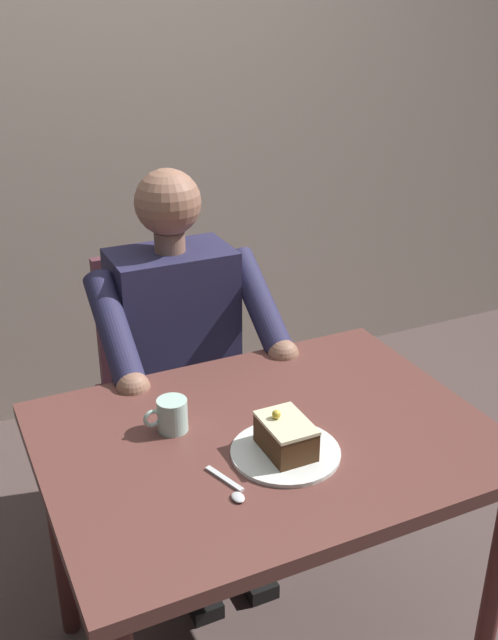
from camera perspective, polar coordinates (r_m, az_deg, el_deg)
The scene contains 8 objects.
cafe_rear_panel at distance 2.94m, azimuth -13.41°, elevation 20.68°, with size 6.40×0.12×3.00m, color #AE9B8D.
dining_table at distance 1.76m, azimuth 1.41°, elevation -11.29°, with size 1.04×0.77×0.73m.
chair at distance 2.41m, azimuth -6.46°, elevation -4.55°, with size 0.42×0.42×0.91m.
seated_person at distance 2.20m, azimuth -5.10°, elevation -3.62°, with size 0.53×0.58×1.22m.
dessert_plate at distance 1.64m, azimuth 2.88°, elevation -10.33°, with size 0.25×0.25×0.01m, color white.
cake_slice at distance 1.62m, azimuth 2.91°, elevation -9.06°, with size 0.10×0.14×0.10m.
coffee_cup at distance 1.71m, azimuth -6.10°, elevation -7.40°, with size 0.11×0.07×0.08m.
dessert_spoon at distance 1.54m, azimuth -1.38°, elevation -13.09°, with size 0.05×0.14×0.01m.
Camera 1 is at (0.65, 1.27, 1.69)m, focal length 40.76 mm.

